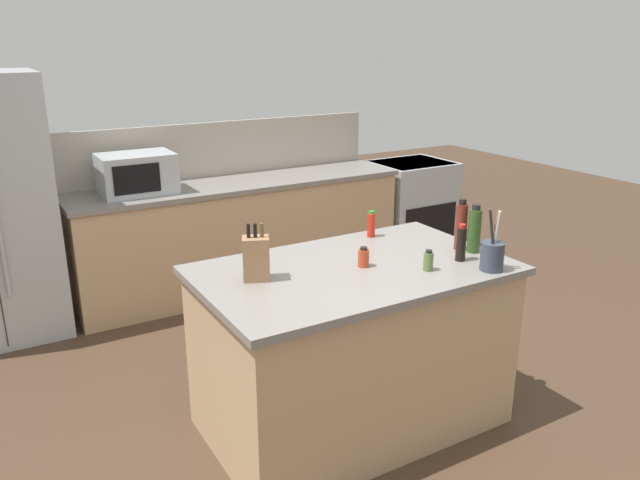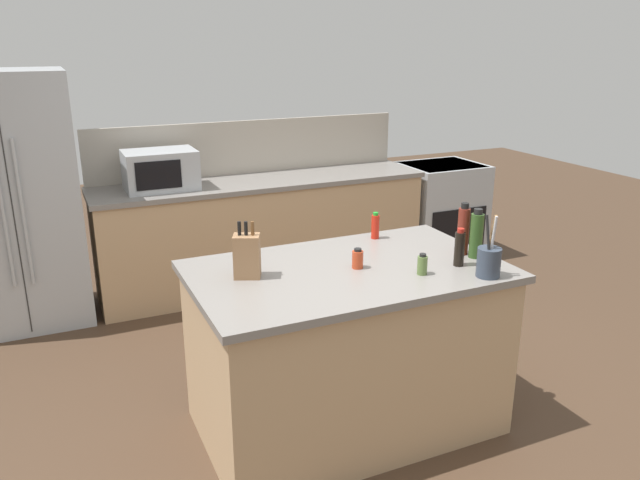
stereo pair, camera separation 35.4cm
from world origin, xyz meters
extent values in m
plane|color=#473323|center=(0.00, 0.00, 0.00)|extent=(14.00, 14.00, 0.00)
cube|color=tan|center=(0.30, 2.20, 0.45)|extent=(2.80, 0.62, 0.90)
cube|color=gray|center=(0.30, 2.20, 0.92)|extent=(2.84, 0.66, 0.04)
cube|color=#B2A899|center=(0.30, 2.52, 1.17)|extent=(2.80, 0.03, 0.46)
cube|color=tan|center=(0.00, 0.00, 0.45)|extent=(1.57, 0.93, 0.90)
cube|color=gray|center=(0.00, 0.00, 0.92)|extent=(1.63, 0.99, 0.04)
cube|color=#ADB2B7|center=(-1.61, 2.25, 0.94)|extent=(0.89, 0.72, 1.88)
cube|color=#2D2D2D|center=(-1.61, 1.89, 0.94)|extent=(0.01, 0.00, 1.78)
cylinder|color=#ADB2B7|center=(-1.67, 1.87, 0.94)|extent=(0.02, 0.02, 1.03)
cylinder|color=#ADB2B7|center=(-1.55, 1.87, 0.94)|extent=(0.02, 0.02, 1.03)
cube|color=#ADB2B7|center=(2.14, 2.20, 0.46)|extent=(0.76, 0.64, 0.92)
cube|color=black|center=(2.14, 1.88, 0.35)|extent=(0.61, 0.01, 0.41)
cube|color=black|center=(2.14, 2.20, 0.91)|extent=(0.68, 0.58, 0.02)
cube|color=#ADB2B7|center=(-0.54, 2.20, 1.09)|extent=(0.55, 0.38, 0.31)
cube|color=black|center=(-0.59, 2.01, 1.09)|extent=(0.34, 0.01, 0.22)
cube|color=#936B47|center=(-0.52, 0.10, 1.05)|extent=(0.16, 0.14, 0.22)
cylinder|color=black|center=(-0.54, 0.11, 1.20)|extent=(0.02, 0.02, 0.07)
cylinder|color=black|center=(-0.52, 0.10, 1.20)|extent=(0.02, 0.02, 0.07)
cylinder|color=brown|center=(-0.49, 0.08, 1.20)|extent=(0.02, 0.02, 0.07)
cylinder|color=#333D4C|center=(0.59, -0.40, 1.02)|extent=(0.12, 0.12, 0.15)
cylinder|color=olive|center=(0.60, -0.39, 1.17)|extent=(0.01, 0.05, 0.18)
cylinder|color=black|center=(0.57, -0.39, 1.17)|extent=(0.01, 0.05, 0.18)
cylinder|color=#B2B2B7|center=(0.59, -0.41, 1.17)|extent=(0.01, 0.03, 0.18)
cylinder|color=#B73D1E|center=(0.05, -0.02, 0.99)|extent=(0.06, 0.06, 0.09)
cylinder|color=black|center=(0.05, -0.02, 1.04)|extent=(0.04, 0.04, 0.02)
cylinder|color=#2D4C1E|center=(0.71, -0.14, 1.06)|extent=(0.07, 0.07, 0.24)
cylinder|color=black|center=(0.71, -0.14, 1.20)|extent=(0.05, 0.05, 0.03)
cylinder|color=red|center=(0.38, 0.38, 1.01)|extent=(0.05, 0.05, 0.14)
cylinder|color=green|center=(0.38, 0.38, 1.09)|extent=(0.03, 0.03, 0.02)
cylinder|color=black|center=(0.55, -0.21, 1.03)|extent=(0.05, 0.05, 0.18)
cylinder|color=#B22319|center=(0.55, -0.21, 1.13)|extent=(0.03, 0.03, 0.02)
cylinder|color=#567038|center=(0.30, -0.24, 0.99)|extent=(0.05, 0.05, 0.10)
cylinder|color=black|center=(0.30, -0.24, 1.04)|extent=(0.03, 0.03, 0.02)
cylinder|color=maroon|center=(0.68, -0.06, 1.07)|extent=(0.06, 0.06, 0.26)
cylinder|color=black|center=(0.68, -0.06, 1.22)|extent=(0.04, 0.04, 0.03)
camera|label=1|loc=(-1.71, -2.55, 2.09)|focal=35.00mm
camera|label=2|loc=(-1.39, -2.72, 2.09)|focal=35.00mm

